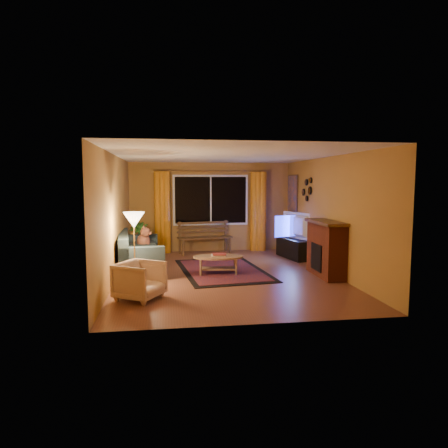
{
  "coord_description": "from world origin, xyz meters",
  "views": [
    {
      "loc": [
        -1.21,
        -8.21,
        1.95
      ],
      "look_at": [
        0.0,
        0.3,
        1.05
      ],
      "focal_mm": 32.0,
      "sensor_mm": 36.0,
      "label": 1
    }
  ],
  "objects": [
    {
      "name": "television",
      "position": [
        2.0,
        1.6,
        0.84
      ],
      "size": [
        0.54,
        1.16,
        0.68
      ],
      "primitive_type": "imported",
      "rotation": [
        0.0,
        0.0,
        1.91
      ],
      "color": "black",
      "rests_on": "tv_console"
    },
    {
      "name": "curtain_right",
      "position": [
        1.35,
        2.88,
        1.12
      ],
      "size": [
        0.36,
        0.36,
        2.24
      ],
      "primitive_type": "cylinder",
      "color": "orange",
      "rests_on": "ground"
    },
    {
      "name": "wall_back",
      "position": [
        0.0,
        3.01,
        1.25
      ],
      "size": [
        4.5,
        0.02,
        2.5
      ],
      "primitive_type": "cube",
      "color": "#B5823C",
      "rests_on": "ground"
    },
    {
      "name": "mirror_cluster",
      "position": [
        2.21,
        1.3,
        1.8
      ],
      "size": [
        0.06,
        0.6,
        0.56
      ],
      "primitive_type": null,
      "color": "black",
      "rests_on": "wall_right"
    },
    {
      "name": "curtain_left",
      "position": [
        -1.35,
        2.88,
        1.12
      ],
      "size": [
        0.36,
        0.36,
        2.24
      ],
      "primitive_type": "cylinder",
      "color": "orange",
      "rests_on": "ground"
    },
    {
      "name": "tv_console",
      "position": [
        2.0,
        1.6,
        0.25
      ],
      "size": [
        0.62,
        1.25,
        0.5
      ],
      "primitive_type": "cube",
      "rotation": [
        0.0,
        0.0,
        0.19
      ],
      "color": "black",
      "rests_on": "ground"
    },
    {
      "name": "fireplace",
      "position": [
        2.05,
        -0.4,
        0.55
      ],
      "size": [
        0.4,
        1.2,
        1.1
      ],
      "primitive_type": "cube",
      "color": "maroon",
      "rests_on": "ground"
    },
    {
      "name": "potted_plant",
      "position": [
        -1.97,
        2.44,
        0.45
      ],
      "size": [
        0.53,
        0.53,
        0.9
      ],
      "primitive_type": "imported",
      "rotation": [
        0.0,
        0.0,
        -0.06
      ],
      "color": "#235B1E",
      "rests_on": "ground"
    },
    {
      "name": "coffee_table",
      "position": [
        -0.16,
        0.08,
        0.2
      ],
      "size": [
        1.17,
        1.17,
        0.39
      ],
      "primitive_type": "cylinder",
      "rotation": [
        0.0,
        0.0,
        -0.09
      ],
      "color": "#997354",
      "rests_on": "ground"
    },
    {
      "name": "painting",
      "position": [
        2.22,
        2.45,
        1.65
      ],
      "size": [
        0.04,
        0.76,
        0.96
      ],
      "primitive_type": "cube",
      "color": "#CA6C2D",
      "rests_on": "wall_right"
    },
    {
      "name": "curtain_rod",
      "position": [
        0.0,
        2.9,
        2.25
      ],
      "size": [
        3.2,
        0.03,
        0.03
      ],
      "primitive_type": "cylinder",
      "rotation": [
        0.0,
        1.57,
        0.0
      ],
      "color": "#BF8C3F",
      "rests_on": "wall_back"
    },
    {
      "name": "floor",
      "position": [
        0.0,
        0.0,
        -0.01
      ],
      "size": [
        4.5,
        6.0,
        0.02
      ],
      "primitive_type": "cube",
      "color": "brown",
      "rests_on": "ground"
    },
    {
      "name": "ceiling",
      "position": [
        0.0,
        0.0,
        2.51
      ],
      "size": [
        4.5,
        6.0,
        0.02
      ],
      "primitive_type": "cube",
      "color": "white",
      "rests_on": "ground"
    },
    {
      "name": "sofa",
      "position": [
        -1.82,
        0.67,
        0.42
      ],
      "size": [
        1.11,
        2.18,
        0.85
      ],
      "primitive_type": "cube",
      "rotation": [
        0.0,
        0.0,
        0.1
      ],
      "color": "#1E2B30",
      "rests_on": "ground"
    },
    {
      "name": "wall_right",
      "position": [
        2.26,
        0.0,
        1.25
      ],
      "size": [
        0.02,
        6.0,
        2.5
      ],
      "primitive_type": "cube",
      "color": "#B5823C",
      "rests_on": "ground"
    },
    {
      "name": "rug",
      "position": [
        -0.02,
        0.41,
        0.01
      ],
      "size": [
        2.04,
        2.93,
        0.02
      ],
      "primitive_type": "cube",
      "rotation": [
        0.0,
        0.0,
        0.11
      ],
      "color": "maroon",
      "rests_on": "ground"
    },
    {
      "name": "bench",
      "position": [
        -0.2,
        2.58,
        0.22
      ],
      "size": [
        1.54,
        0.73,
        0.44
      ],
      "primitive_type": "cube",
      "rotation": [
        0.0,
        0.0,
        0.21
      ],
      "color": "#4E3318",
      "rests_on": "ground"
    },
    {
      "name": "dog",
      "position": [
        -1.77,
        1.14,
        0.66
      ],
      "size": [
        0.42,
        0.5,
        0.48
      ],
      "primitive_type": null,
      "rotation": [
        0.0,
        0.0,
        0.26
      ],
      "color": "#A2573F",
      "rests_on": "sofa"
    },
    {
      "name": "window",
      "position": [
        0.0,
        2.94,
        1.45
      ],
      "size": [
        2.0,
        0.02,
        1.3
      ],
      "primitive_type": "cube",
      "color": "black",
      "rests_on": "wall_back"
    },
    {
      "name": "armchair",
      "position": [
        -1.69,
        -1.56,
        0.35
      ],
      "size": [
        0.9,
        0.91,
        0.7
      ],
      "primitive_type": "imported",
      "rotation": [
        0.0,
        0.0,
        1.02
      ],
      "color": "beige",
      "rests_on": "ground"
    },
    {
      "name": "wall_left",
      "position": [
        -2.26,
        0.0,
        1.25
      ],
      "size": [
        0.02,
        6.0,
        2.5
      ],
      "primitive_type": "cube",
      "color": "#B5823C",
      "rests_on": "ground"
    },
    {
      "name": "floor_lamp",
      "position": [
        -1.84,
        -0.57,
        0.69
      ],
      "size": [
        0.3,
        0.3,
        1.38
      ],
      "primitive_type": "cylinder",
      "rotation": [
        0.0,
        0.0,
        -0.39
      ],
      "color": "#BF8C3F",
      "rests_on": "ground"
    }
  ]
}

